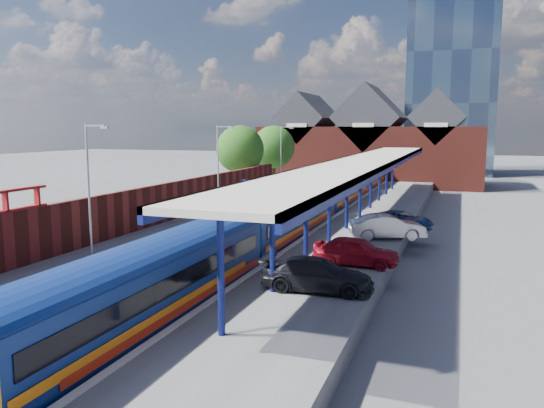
# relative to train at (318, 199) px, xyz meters

# --- Properties ---
(ground) EXTENTS (240.00, 240.00, 0.00)m
(ground) POSITION_rel_train_xyz_m (-1.49, 6.34, -2.12)
(ground) COLOR #5B5B5E
(ground) RESTS_ON ground
(ballast_bed) EXTENTS (6.00, 76.00, 0.06)m
(ballast_bed) POSITION_rel_train_xyz_m (-1.49, -3.66, -2.09)
(ballast_bed) COLOR #473D33
(ballast_bed) RESTS_ON ground
(rails) EXTENTS (4.51, 76.00, 0.14)m
(rails) POSITION_rel_train_xyz_m (-1.49, -3.66, -2.00)
(rails) COLOR slate
(rails) RESTS_ON ground
(left_platform) EXTENTS (5.00, 76.00, 1.00)m
(left_platform) POSITION_rel_train_xyz_m (-6.99, -3.66, -1.62)
(left_platform) COLOR #565659
(left_platform) RESTS_ON ground
(right_platform) EXTENTS (6.00, 76.00, 1.00)m
(right_platform) POSITION_rel_train_xyz_m (4.51, -3.66, -1.62)
(right_platform) COLOR #565659
(right_platform) RESTS_ON ground
(coping_left) EXTENTS (0.30, 76.00, 0.05)m
(coping_left) POSITION_rel_train_xyz_m (-4.64, -3.66, -1.10)
(coping_left) COLOR silver
(coping_left) RESTS_ON left_platform
(coping_right) EXTENTS (0.30, 76.00, 0.05)m
(coping_right) POSITION_rel_train_xyz_m (1.66, -3.66, -1.10)
(coping_right) COLOR silver
(coping_right) RESTS_ON right_platform
(yellow_line) EXTENTS (0.14, 76.00, 0.01)m
(yellow_line) POSITION_rel_train_xyz_m (-5.24, -3.66, -1.12)
(yellow_line) COLOR yellow
(yellow_line) RESTS_ON left_platform
(train) EXTENTS (2.90, 65.91, 3.45)m
(train) POSITION_rel_train_xyz_m (0.00, 0.00, 0.00)
(train) COLOR navy
(train) RESTS_ON ground
(canopy) EXTENTS (4.50, 52.00, 4.48)m
(canopy) POSITION_rel_train_xyz_m (3.99, -1.71, 3.13)
(canopy) COLOR #0E1757
(canopy) RESTS_ON right_platform
(lamp_post_b) EXTENTS (1.48, 0.18, 7.00)m
(lamp_post_b) POSITION_rel_train_xyz_m (-7.86, -17.66, 2.87)
(lamp_post_b) COLOR #A5A8AA
(lamp_post_b) RESTS_ON left_platform
(lamp_post_c) EXTENTS (1.48, 0.18, 7.00)m
(lamp_post_c) POSITION_rel_train_xyz_m (-7.86, -1.66, 2.87)
(lamp_post_c) COLOR #A5A8AA
(lamp_post_c) RESTS_ON left_platform
(lamp_post_d) EXTENTS (1.48, 0.18, 7.00)m
(lamp_post_d) POSITION_rel_train_xyz_m (-7.86, 14.34, 2.87)
(lamp_post_d) COLOR #A5A8AA
(lamp_post_d) RESTS_ON left_platform
(platform_sign) EXTENTS (0.55, 0.08, 2.50)m
(platform_sign) POSITION_rel_train_xyz_m (-6.49, 0.34, 0.57)
(platform_sign) COLOR #A5A8AA
(platform_sign) RESTS_ON left_platform
(brick_wall) EXTENTS (0.35, 50.00, 3.86)m
(brick_wall) POSITION_rel_train_xyz_m (-9.59, -10.12, 0.33)
(brick_wall) COLOR maroon
(brick_wall) RESTS_ON left_platform
(station_building) EXTENTS (30.00, 12.12, 13.78)m
(station_building) POSITION_rel_train_xyz_m (-1.49, 34.34, 3.33)
(station_building) COLOR maroon
(station_building) RESTS_ON ground
(glass_tower) EXTENTS (14.20, 14.20, 40.30)m
(glass_tower) POSITION_rel_train_xyz_m (8.51, 56.34, 18.08)
(glass_tower) COLOR #435573
(glass_tower) RESTS_ON ground
(tree_near) EXTENTS (5.20, 5.20, 8.10)m
(tree_near) POSITION_rel_train_xyz_m (-11.84, 12.25, 3.23)
(tree_near) COLOR #382314
(tree_near) RESTS_ON ground
(tree_far) EXTENTS (5.20, 5.20, 8.10)m
(tree_far) POSITION_rel_train_xyz_m (-10.84, 20.25, 3.23)
(tree_far) COLOR #382314
(tree_far) RESTS_ON ground
(parked_car_red) EXTENTS (4.27, 1.80, 1.44)m
(parked_car_red) POSITION_rel_train_xyz_m (5.96, -15.18, -0.40)
(parked_car_red) COLOR maroon
(parked_car_red) RESTS_ON right_platform
(parked_car_silver) EXTENTS (4.86, 3.14, 1.51)m
(parked_car_silver) POSITION_rel_train_xyz_m (6.60, -8.23, -0.37)
(parked_car_silver) COLOR #A6A6AB
(parked_car_silver) RESTS_ON right_platform
(parked_car_dark) EXTENTS (4.79, 2.12, 1.37)m
(parked_car_dark) POSITION_rel_train_xyz_m (5.23, -19.89, -0.44)
(parked_car_dark) COLOR black
(parked_car_dark) RESTS_ON right_platform
(parked_car_blue) EXTENTS (4.80, 3.23, 1.22)m
(parked_car_blue) POSITION_rel_train_xyz_m (7.01, -4.65, -0.51)
(parked_car_blue) COLOR navy
(parked_car_blue) RESTS_ON right_platform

